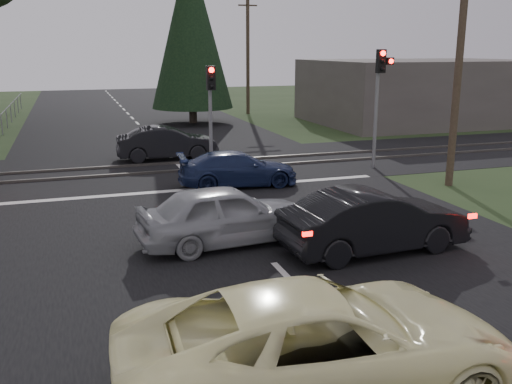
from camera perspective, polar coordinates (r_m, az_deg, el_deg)
name	(u,v)px	position (r m, az deg, el deg)	size (l,w,h in m)	color
ground	(286,276)	(12.34, 3.06, -8.40)	(120.00, 120.00, 0.00)	#243719
road	(191,178)	(21.56, -6.55, 1.41)	(14.00, 100.00, 0.01)	black
rail_corridor	(181,168)	(23.48, -7.54, 2.43)	(120.00, 8.00, 0.01)	black
stop_line	(201,189)	(19.84, -5.49, 0.34)	(13.00, 0.35, 0.00)	silver
rail_near	(184,170)	(22.70, -7.17, 2.15)	(120.00, 0.12, 0.10)	#59544C
rail_far	(177,163)	(24.24, -7.90, 2.90)	(120.00, 0.12, 0.10)	#59544C
traffic_signal_right	(380,86)	(23.29, 12.30, 10.36)	(0.68, 0.48, 4.70)	slate
traffic_signal_center	(211,101)	(21.99, -4.53, 9.10)	(0.32, 0.48, 4.10)	slate
utility_pole_near	(460,49)	(20.89, 19.75, 13.35)	(1.80, 0.26, 9.00)	#4C3D2D
utility_pole_mid	(248,48)	(42.54, -0.82, 14.16)	(1.80, 0.26, 9.00)	#4C3D2D
utility_pole_far	(182,48)	(66.82, -7.41, 14.06)	(1.80, 0.26, 9.00)	#4C3D2D
conifer_tree	(191,28)	(37.43, -6.55, 16.01)	(5.20, 5.20, 11.00)	#473D33
fence_left	(0,139)	(33.65, -24.22, 4.84)	(0.10, 36.00, 1.20)	slate
building_right	(422,91)	(39.52, 16.28, 9.65)	(14.00, 10.00, 4.00)	#59514C
cream_coupe	(320,342)	(8.21, 6.39, -14.71)	(2.60, 5.64, 1.57)	#FFF9B6
dark_hatchback	(374,221)	(13.82, 11.69, -2.89)	(1.58, 4.54, 1.50)	black
silver_car	(226,215)	(14.08, -3.01, -2.29)	(1.77, 4.40, 1.50)	#95989D
blue_sedan	(238,169)	(20.09, -1.83, 2.32)	(1.71, 4.20, 1.22)	#19244B
dark_car_far	(167,143)	(25.27, -8.90, 4.85)	(1.51, 4.33, 1.43)	black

